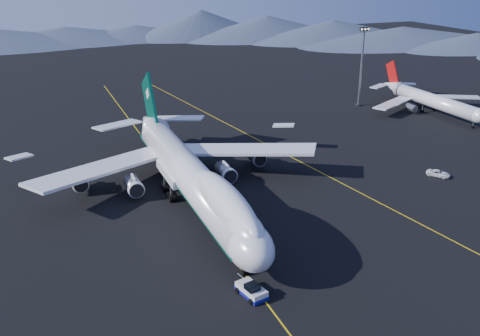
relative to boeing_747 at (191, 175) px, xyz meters
name	(u,v)px	position (x,y,z in m)	size (l,w,h in m)	color
ground	(192,203)	(0.00, -0.03, -5.81)	(500.00, 500.00, 0.00)	black
taxiway_line_main	(192,203)	(0.00, -0.03, -5.80)	(0.25, 220.00, 0.01)	#C9A30B
taxiway_line_side	(306,165)	(30.00, 9.97, -5.80)	(0.25, 200.00, 0.01)	#C9A30B
boeing_747	(191,175)	(0.00, 0.00, 0.00)	(59.62, 72.43, 19.37)	silver
pushback_tug	(251,291)	(-1.17, -31.67, -5.14)	(3.65, 5.33, 2.13)	silver
second_jet	(430,100)	(85.97, 35.79, -1.97)	(39.49, 44.62, 12.70)	silver
service_van	(438,173)	(52.82, -6.54, -5.14)	(2.24, 4.86, 1.35)	white
floodlight_mast	(361,67)	(70.82, 50.84, 6.46)	(2.99, 2.25, 24.23)	black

